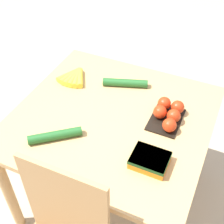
# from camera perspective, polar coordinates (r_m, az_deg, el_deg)

# --- Properties ---
(ground_plane) EXTENTS (12.00, 12.00, 0.00)m
(ground_plane) POSITION_cam_1_polar(r_m,az_deg,el_deg) (2.24, 0.00, -14.78)
(ground_plane) COLOR #B7A88E
(dining_table) EXTENTS (1.02, 0.99, 0.75)m
(dining_table) POSITION_cam_1_polar(r_m,az_deg,el_deg) (1.73, 0.00, -3.40)
(dining_table) COLOR tan
(dining_table) RESTS_ON ground_plane
(banana_bunch) EXTENTS (0.18, 0.18, 0.04)m
(banana_bunch) POSITION_cam_1_polar(r_m,az_deg,el_deg) (1.91, -6.93, 6.42)
(banana_bunch) COLOR brown
(banana_bunch) RESTS_ON dining_table
(tomato_pack) EXTENTS (0.16, 0.23, 0.08)m
(tomato_pack) POSITION_cam_1_polar(r_m,az_deg,el_deg) (1.64, 10.28, -0.29)
(tomato_pack) COLOR black
(tomato_pack) RESTS_ON dining_table
(carrot_bag) EXTENTS (0.17, 0.14, 0.05)m
(carrot_bag) POSITION_cam_1_polar(r_m,az_deg,el_deg) (1.43, 6.94, -8.64)
(carrot_bag) COLOR orange
(carrot_bag) RESTS_ON dining_table
(cucumber_near) EXTENTS (0.23, 0.20, 0.05)m
(cucumber_near) POSITION_cam_1_polar(r_m,az_deg,el_deg) (1.55, -10.35, -4.25)
(cucumber_near) COLOR #236028
(cucumber_near) RESTS_ON dining_table
(cucumber_far) EXTENTS (0.26, 0.13, 0.05)m
(cucumber_far) POSITION_cam_1_polar(r_m,az_deg,el_deg) (1.84, 2.43, 5.36)
(cucumber_far) COLOR #236028
(cucumber_far) RESTS_ON dining_table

